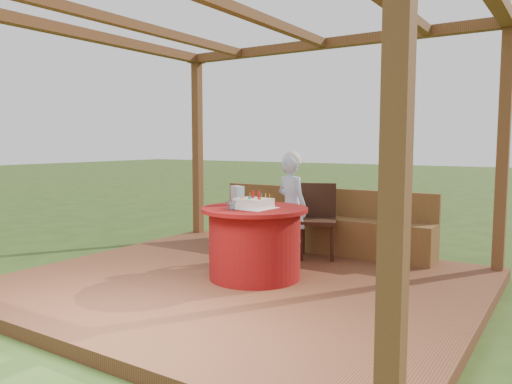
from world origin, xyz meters
TOP-DOWN VIEW (x-y plane):
  - ground at (0.00, 0.00)m, footprint 60.00×60.00m
  - deck at (0.00, 0.00)m, footprint 4.50×4.00m
  - pergola at (0.00, 0.00)m, footprint 4.50×4.00m
  - bench at (0.00, 1.72)m, footprint 3.00×0.42m
  - table at (0.06, 0.13)m, footprint 1.09×1.09m
  - chair at (0.17, 1.37)m, footprint 0.59×0.59m
  - elderly_woman at (-0.04, 1.11)m, footprint 0.53×0.43m
  - birthday_cake at (0.09, 0.07)m, footprint 0.41×0.41m
  - gift_bag at (-0.23, 0.24)m, footprint 0.16×0.14m
  - drinking_glass at (-0.02, -0.17)m, footprint 0.11×0.11m

SIDE VIEW (x-z plane):
  - ground at x=0.00m, z-range 0.00..0.00m
  - deck at x=0.00m, z-range 0.00..0.12m
  - bench at x=0.00m, z-range -0.02..0.79m
  - table at x=0.06m, z-range 0.13..0.86m
  - chair at x=0.17m, z-range 0.17..1.07m
  - elderly_woman at x=-0.04m, z-range 0.13..1.42m
  - drinking_glass at x=-0.02m, z-range 0.85..0.94m
  - birthday_cake at x=0.09m, z-range 0.82..0.99m
  - gift_bag at x=-0.23m, z-range 0.85..1.05m
  - pergola at x=0.00m, z-range 1.05..3.77m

